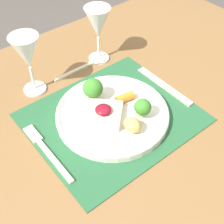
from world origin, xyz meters
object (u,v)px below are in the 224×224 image
(knife, at_px, (168,88))
(spoon, at_px, (92,62))
(dinner_plate, at_px, (112,113))
(fork, at_px, (45,149))
(wine_glass_far, at_px, (27,54))
(wine_glass_near, at_px, (98,25))

(knife, height_order, spoon, spoon)
(spoon, bearing_deg, dinner_plate, -109.59)
(fork, bearing_deg, spoon, 34.00)
(knife, bearing_deg, wine_glass_far, 142.02)
(spoon, relative_size, wine_glass_near, 1.07)
(wine_glass_far, bearing_deg, fork, -113.00)
(wine_glass_near, bearing_deg, knife, -75.38)
(dinner_plate, relative_size, spoon, 1.57)
(dinner_plate, xyz_separation_m, wine_glass_far, (-0.10, 0.22, 0.10))
(dinner_plate, height_order, fork, dinner_plate)
(dinner_plate, relative_size, knife, 1.45)
(dinner_plate, bearing_deg, spoon, 66.22)
(dinner_plate, relative_size, fork, 1.45)
(knife, relative_size, wine_glass_far, 1.16)
(wine_glass_far, bearing_deg, wine_glass_near, 1.14)
(fork, xyz_separation_m, knife, (0.37, -0.03, 0.00))
(knife, distance_m, wine_glass_far, 0.39)
(spoon, bearing_deg, knife, -63.48)
(knife, distance_m, wine_glass_near, 0.27)
(knife, bearing_deg, dinner_plate, 176.98)
(dinner_plate, distance_m, spoon, 0.24)
(knife, xyz_separation_m, wine_glass_near, (-0.06, 0.24, 0.11))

